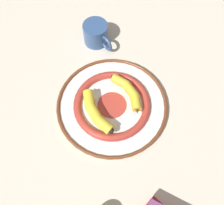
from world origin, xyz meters
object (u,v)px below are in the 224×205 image
at_px(decorative_bowl, 112,105).
at_px(banana_b, 129,92).
at_px(banana_a, 95,111).
at_px(coffee_mug, 96,34).

distance_m(decorative_bowl, banana_b, 0.07).
distance_m(banana_a, banana_b, 0.13).
relative_size(decorative_bowl, coffee_mug, 3.17).
bearing_deg(coffee_mug, banana_a, -38.99).
bearing_deg(banana_b, banana_a, 91.18).
height_order(banana_b, coffee_mug, coffee_mug).
xyz_separation_m(banana_b, coffee_mug, (-0.25, -0.13, -0.00)).
distance_m(banana_a, coffee_mug, 0.33).
height_order(banana_a, banana_b, banana_a).
relative_size(banana_b, coffee_mug, 1.23).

